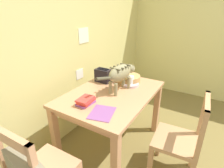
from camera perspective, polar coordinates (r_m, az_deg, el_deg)
name	(u,v)px	position (r m, az deg, el deg)	size (l,w,h in m)	color
wall_rear	(60,44)	(2.26, -16.38, 12.33)	(4.87, 0.11, 2.50)	#DCD07E
dining_table	(112,99)	(2.08, 0.00, -4.90)	(1.23, 0.86, 0.76)	tan
cat	(121,73)	(1.99, 2.89, 3.47)	(0.65, 0.19, 0.31)	#8C835A
saucer_bowl	(130,84)	(2.22, 5.85, -0.03)	(0.22, 0.22, 0.03)	#C1AAAF
coffee_mug	(130,80)	(2.19, 5.95, 1.45)	(0.14, 0.09, 0.09)	white
magazine	(102,113)	(1.65, -3.23, -9.28)	(0.26, 0.21, 0.01)	#884E91
book_stack	(86,101)	(1.79, -8.45, -5.42)	(0.20, 0.14, 0.07)	#914CA1
wicker_basket	(128,78)	(2.31, 5.20, 1.78)	(0.31, 0.31, 0.09)	tan
toaster	(103,75)	(2.29, -2.86, 2.78)	(0.12, 0.20, 0.18)	black
wooden_chair_far	(180,140)	(1.94, 21.21, -16.48)	(0.45, 0.45, 0.94)	tan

